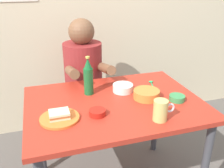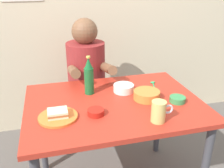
# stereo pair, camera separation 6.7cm
# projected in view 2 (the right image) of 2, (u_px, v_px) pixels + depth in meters

# --- Properties ---
(dining_table) EXTENTS (1.10, 0.80, 0.74)m
(dining_table) POSITION_uv_depth(u_px,v_px,m) (114.00, 114.00, 1.61)
(dining_table) COLOR #B72D1E
(dining_table) RESTS_ON ground
(stool) EXTENTS (0.34, 0.34, 0.45)m
(stool) POSITION_uv_depth(u_px,v_px,m) (88.00, 109.00, 2.27)
(stool) COLOR #4C4C51
(stool) RESTS_ON ground
(person_seated) EXTENTS (0.33, 0.56, 0.72)m
(person_seated) POSITION_uv_depth(u_px,v_px,m) (86.00, 67.00, 2.10)
(person_seated) COLOR maroon
(person_seated) RESTS_ON stool
(plate_orange) EXTENTS (0.22, 0.22, 0.01)m
(plate_orange) POSITION_uv_depth(u_px,v_px,m) (58.00, 117.00, 1.39)
(plate_orange) COLOR orange
(plate_orange) RESTS_ON dining_table
(sandwich) EXTENTS (0.11, 0.09, 0.04)m
(sandwich) POSITION_uv_depth(u_px,v_px,m) (58.00, 113.00, 1.38)
(sandwich) COLOR beige
(sandwich) RESTS_ON plate_orange
(beer_mug) EXTENTS (0.13, 0.08, 0.12)m
(beer_mug) POSITION_uv_depth(u_px,v_px,m) (159.00, 111.00, 1.34)
(beer_mug) COLOR #D1BC66
(beer_mug) RESTS_ON dining_table
(beer_bottle) EXTENTS (0.06, 0.06, 0.26)m
(beer_bottle) POSITION_uv_depth(u_px,v_px,m) (89.00, 77.00, 1.64)
(beer_bottle) COLOR #19602D
(beer_bottle) RESTS_ON dining_table
(sambal_bowl_red) EXTENTS (0.10, 0.10, 0.03)m
(sambal_bowl_red) POSITION_uv_depth(u_px,v_px,m) (96.00, 112.00, 1.42)
(sambal_bowl_red) COLOR #B21E14
(sambal_bowl_red) RESTS_ON dining_table
(dip_bowl_green) EXTENTS (0.10, 0.10, 0.03)m
(dip_bowl_green) POSITION_uv_depth(u_px,v_px,m) (177.00, 99.00, 1.56)
(dip_bowl_green) COLOR #388C4C
(dip_bowl_green) RESTS_ON dining_table
(soup_bowl_orange) EXTENTS (0.17, 0.17, 0.05)m
(soup_bowl_orange) POSITION_uv_depth(u_px,v_px,m) (147.00, 95.00, 1.60)
(soup_bowl_orange) COLOR orange
(soup_bowl_orange) RESTS_ON dining_table
(rice_bowl_white) EXTENTS (0.14, 0.14, 0.05)m
(rice_bowl_white) POSITION_uv_depth(u_px,v_px,m) (124.00, 88.00, 1.70)
(rice_bowl_white) COLOR silver
(rice_bowl_white) RESTS_ON dining_table
(spoon) EXTENTS (0.05, 0.12, 0.01)m
(spoon) POSITION_uv_depth(u_px,v_px,m) (153.00, 84.00, 1.82)
(spoon) COLOR #26A559
(spoon) RESTS_ON dining_table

